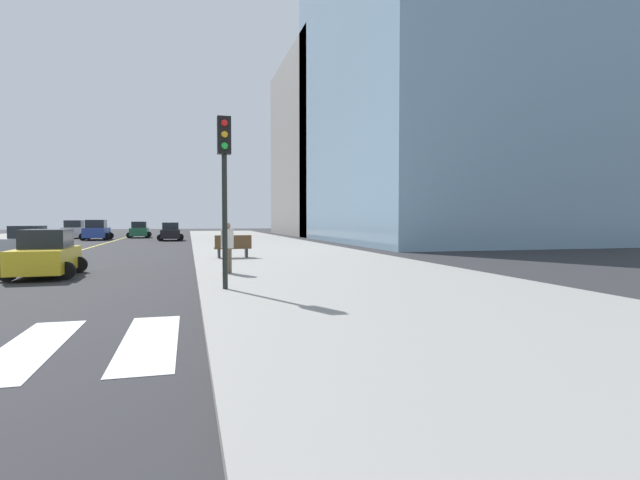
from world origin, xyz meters
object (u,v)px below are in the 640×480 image
Objects in this scene: car_blue_sixth at (97,231)px; traffic_light_near_corner at (224,168)px; park_bench at (233,247)px; car_yellow_nearest at (46,255)px; car_black_third at (171,232)px; car_white_fourth at (75,230)px; car_silver_fifth at (29,242)px; car_green_second at (139,230)px; pedestrian_waiting_east at (227,245)px.

traffic_light_near_corner reaches higher than car_blue_sixth.
car_blue_sixth is 2.51× the size of park_bench.
car_yellow_nearest is 8.71m from park_bench.
park_bench is at bearing -145.58° from car_yellow_nearest.
car_black_third is 13.87m from car_white_fourth.
car_white_fourth is at bearing 20.16° from park_bench.
car_yellow_nearest is 11.54m from car_silver_fifth.
traffic_light_near_corner is (5.88, -5.90, 2.64)m from car_yellow_nearest.
car_green_second is (-0.46, 39.41, 0.07)m from car_yellow_nearest.
pedestrian_waiting_east is at bearing -75.08° from car_blue_sixth.
traffic_light_near_corner is (6.34, -45.32, 2.57)m from car_green_second.
car_silver_fifth is 12.17m from park_bench.
traffic_light_near_corner reaches higher than park_bench.
car_yellow_nearest is at bearing -84.26° from car_blue_sixth.
car_yellow_nearest is at bearing -71.65° from car_silver_fifth.
car_silver_fifth is 19.53m from traffic_light_near_corner.
car_white_fourth is 2.45× the size of park_bench.
park_bench is (10.67, -5.85, -0.11)m from car_silver_fifth.
car_yellow_nearest reaches higher than park_bench.
car_white_fourth is at bearing -41.44° from car_black_third.
car_yellow_nearest is at bearing -45.11° from traffic_light_near_corner.
car_yellow_nearest is at bearing 83.57° from car_black_third.
traffic_light_near_corner is 11.41m from park_bench.
pedestrian_waiting_east is at bearing 171.23° from park_bench.
pedestrian_waiting_east is at bearing 97.78° from car_green_second.
car_yellow_nearest is 0.92× the size of car_green_second.
traffic_light_near_corner is at bearing 96.54° from car_green_second.
car_white_fourth is 0.96× the size of traffic_light_near_corner.
traffic_light_near_corner is (9.50, -16.87, 2.63)m from car_silver_fifth.
car_silver_fifth is at bearing 70.40° from car_black_third.
car_green_second is at bearing 83.74° from car_silver_fifth.
car_green_second is 6.77m from car_white_fourth.
car_silver_fifth is at bearing 59.04° from park_bench.
pedestrian_waiting_east is at bearing 94.87° from car_black_third.
traffic_light_near_corner is 2.56× the size of park_bench.
car_green_second is 45.83m from traffic_light_near_corner.
car_silver_fifth is at bearing -60.61° from traffic_light_near_corner.
car_green_second is 1.08× the size of car_silver_fifth.
car_black_third is (3.24, 30.65, 0.04)m from car_yellow_nearest.
car_silver_fifth is at bearing 75.42° from pedestrian_waiting_east.
car_green_second is 35.11m from park_bench.
car_black_third reaches higher than car_silver_fifth.
car_blue_sixth reaches higher than car_white_fourth.
traffic_light_near_corner reaches higher than car_yellow_nearest.
car_green_second is 9.51m from car_black_third.
car_silver_fifth is 0.82× the size of traffic_light_near_corner.
park_bench is at bearing -96.07° from traffic_light_near_corner.
car_white_fourth is 47.57m from traffic_light_near_corner.
car_black_third is (3.70, -8.76, -0.03)m from car_green_second.
car_green_second is 28.63m from car_silver_fifth.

